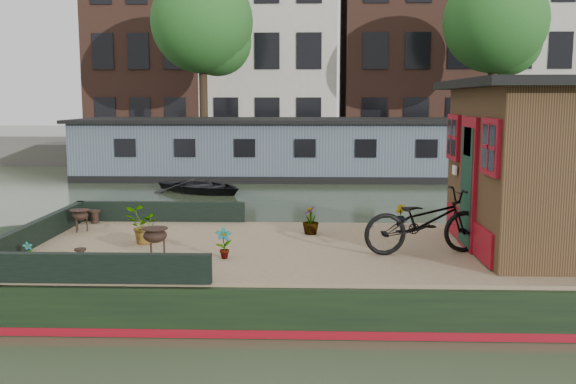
{
  "coord_description": "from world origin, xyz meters",
  "views": [
    {
      "loc": [
        -1.86,
        -9.18,
        2.79
      ],
      "look_at": [
        -2.18,
        0.5,
        1.39
      ],
      "focal_mm": 40.0,
      "sensor_mm": 36.0,
      "label": 1
    }
  ],
  "objects_px": {
    "bicycle": "(425,221)",
    "dinghy": "(202,182)",
    "brazier_front": "(155,242)",
    "potted_plant_a": "(224,243)",
    "brazier_rear": "(80,221)"
  },
  "relations": [
    {
      "from": "bicycle",
      "to": "dinghy",
      "type": "xyz_separation_m",
      "value": [
        -4.89,
        10.38,
        -0.8
      ]
    },
    {
      "from": "brazier_front",
      "to": "dinghy",
      "type": "distance_m",
      "value": 10.75
    },
    {
      "from": "potted_plant_a",
      "to": "brazier_front",
      "type": "height_order",
      "value": "potted_plant_a"
    },
    {
      "from": "bicycle",
      "to": "dinghy",
      "type": "relative_size",
      "value": 0.59
    },
    {
      "from": "bicycle",
      "to": "brazier_rear",
      "type": "distance_m",
      "value": 5.53
    },
    {
      "from": "brazier_front",
      "to": "dinghy",
      "type": "height_order",
      "value": "brazier_front"
    },
    {
      "from": "brazier_front",
      "to": "brazier_rear",
      "type": "xyz_separation_m",
      "value": [
        -1.63,
        1.63,
        -0.02
      ]
    },
    {
      "from": "brazier_front",
      "to": "brazier_rear",
      "type": "height_order",
      "value": "brazier_front"
    },
    {
      "from": "brazier_rear",
      "to": "dinghy",
      "type": "xyz_separation_m",
      "value": [
        0.46,
        9.05,
        -0.53
      ]
    },
    {
      "from": "potted_plant_a",
      "to": "brazier_front",
      "type": "distance_m",
      "value": 0.96
    },
    {
      "from": "potted_plant_a",
      "to": "dinghy",
      "type": "bearing_deg",
      "value": 101.14
    },
    {
      "from": "bicycle",
      "to": "brazier_front",
      "type": "relative_size",
      "value": 4.36
    },
    {
      "from": "bicycle",
      "to": "dinghy",
      "type": "height_order",
      "value": "bicycle"
    },
    {
      "from": "bicycle",
      "to": "brazier_front",
      "type": "bearing_deg",
      "value": 83.28
    },
    {
      "from": "brazier_front",
      "to": "dinghy",
      "type": "xyz_separation_m",
      "value": [
        -1.16,
        10.68,
        -0.55
      ]
    }
  ]
}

